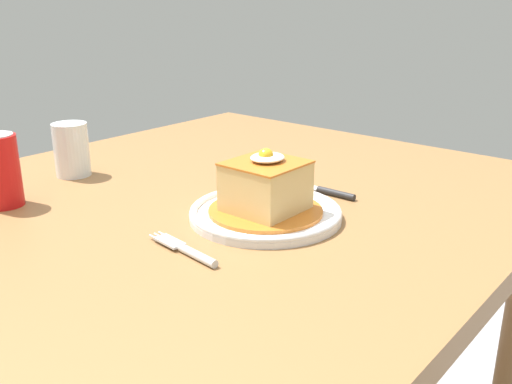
{
  "coord_description": "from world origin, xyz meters",
  "views": [
    {
      "loc": [
        -0.59,
        -0.68,
        1.09
      ],
      "look_at": [
        0.07,
        -0.12,
        0.79
      ],
      "focal_mm": 39.95,
      "sensor_mm": 36.0,
      "label": 1
    }
  ],
  "objects_px": {
    "main_plate": "(266,213)",
    "knife": "(325,191)",
    "drinking_glass": "(72,153)",
    "fork": "(188,251)",
    "soda_can": "(0,171)"
  },
  "relations": [
    {
      "from": "main_plate",
      "to": "drinking_glass",
      "type": "bearing_deg",
      "value": 98.38
    },
    {
      "from": "fork",
      "to": "drinking_glass",
      "type": "distance_m",
      "value": 0.46
    },
    {
      "from": "knife",
      "to": "drinking_glass",
      "type": "relative_size",
      "value": 1.57
    },
    {
      "from": "drinking_glass",
      "to": "soda_can",
      "type": "bearing_deg",
      "value": -160.86
    },
    {
      "from": "main_plate",
      "to": "fork",
      "type": "distance_m",
      "value": 0.18
    },
    {
      "from": "drinking_glass",
      "to": "main_plate",
      "type": "bearing_deg",
      "value": -81.62
    },
    {
      "from": "fork",
      "to": "drinking_glass",
      "type": "relative_size",
      "value": 1.35
    },
    {
      "from": "fork",
      "to": "main_plate",
      "type": "bearing_deg",
      "value": 1.64
    },
    {
      "from": "main_plate",
      "to": "fork",
      "type": "height_order",
      "value": "main_plate"
    },
    {
      "from": "soda_can",
      "to": "drinking_glass",
      "type": "relative_size",
      "value": 1.18
    },
    {
      "from": "soda_can",
      "to": "knife",
      "type": "bearing_deg",
      "value": -43.93
    },
    {
      "from": "fork",
      "to": "drinking_glass",
      "type": "height_order",
      "value": "drinking_glass"
    },
    {
      "from": "fork",
      "to": "soda_can",
      "type": "distance_m",
      "value": 0.39
    },
    {
      "from": "main_plate",
      "to": "knife",
      "type": "height_order",
      "value": "main_plate"
    },
    {
      "from": "knife",
      "to": "soda_can",
      "type": "distance_m",
      "value": 0.56
    }
  ]
}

